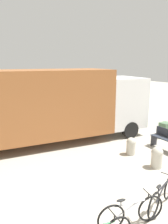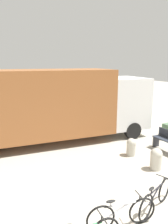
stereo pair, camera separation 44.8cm
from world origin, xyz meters
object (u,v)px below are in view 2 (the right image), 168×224
at_px(delivery_truck, 47,104).
at_px(bollard_near_bench, 156,158).
at_px(bicycle_far, 156,197).
at_px(bollard_far_bench, 131,146).
at_px(bicycle_middle, 122,214).

relative_size(delivery_truck, bollard_near_bench, 12.71).
xyz_separation_m(delivery_truck, bicycle_far, (0.58, -5.90, -1.44)).
xyz_separation_m(bollard_near_bench, bollard_far_bench, (0.04, 1.30, -0.03)).
bearing_deg(bollard_far_bench, delivery_truck, 126.47).
relative_size(bicycle_far, bollard_near_bench, 2.09).
distance_m(bicycle_middle, bollard_far_bench, 4.02).
relative_size(delivery_truck, bollard_far_bench, 13.79).
xyz_separation_m(delivery_truck, bollard_far_bench, (2.28, -3.08, -1.42)).
bearing_deg(bollard_near_bench, bicycle_far, -137.69).
bearing_deg(bollard_far_bench, bicycle_middle, -134.48).
xyz_separation_m(delivery_truck, bollard_near_bench, (2.24, -4.38, -1.39)).
distance_m(delivery_truck, bicycle_middle, 6.15).
relative_size(bicycle_far, bollard_far_bench, 2.26).
height_order(delivery_truck, bicycle_middle, delivery_truck).
distance_m(delivery_truck, bollard_near_bench, 5.12).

